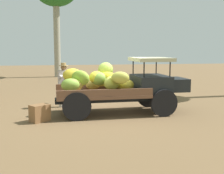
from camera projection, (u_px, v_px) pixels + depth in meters
name	position (u px, v px, depth m)	size (l,w,h in m)	color
ground_plane	(106.00, 113.00, 9.90)	(60.00, 60.00, 0.00)	brown
truck	(122.00, 85.00, 9.76)	(4.52, 1.95, 1.88)	black
farmer	(64.00, 82.00, 10.75)	(0.53, 0.49, 1.67)	#B4B1A6
wooden_crate	(40.00, 113.00, 8.66)	(0.55, 0.38, 0.52)	brown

